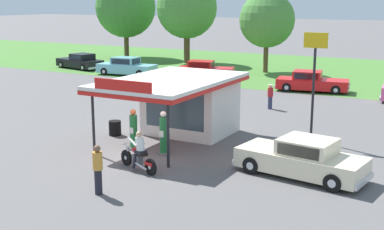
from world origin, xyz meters
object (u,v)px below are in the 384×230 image
(parked_car_second_row_spare, at_px, (80,62))
(bystander_leaning_by_kiosk, at_px, (98,168))
(gas_pump_nearside, at_px, (134,131))
(gas_pump_offside, at_px, (164,135))
(spare_tire_stack, at_px, (115,128))
(roadside_pole_sign, at_px, (314,68))
(motorcycle_with_rider, at_px, (139,154))
(bystander_chatting_near_pumps, at_px, (270,96))
(parked_car_back_row_centre, at_px, (311,82))
(parked_car_back_row_centre_right, at_px, (127,67))
(parked_car_back_row_left, at_px, (204,70))
(featured_classic_sedan, at_px, (302,159))

(parked_car_second_row_spare, xyz_separation_m, bystander_leaning_by_kiosk, (22.22, -25.01, 0.27))
(gas_pump_nearside, xyz_separation_m, gas_pump_offside, (1.56, 0.00, 0.04))
(spare_tire_stack, bearing_deg, roadside_pole_sign, 22.95)
(motorcycle_with_rider, relative_size, bystander_chatting_near_pumps, 1.42)
(gas_pump_offside, relative_size, parked_car_back_row_centre, 0.35)
(gas_pump_offside, bearing_deg, parked_car_back_row_centre_right, 129.47)
(gas_pump_offside, xyz_separation_m, parked_car_back_row_centre_right, (-15.34, 18.63, -0.16))
(parked_car_back_row_centre_right, height_order, roadside_pole_sign, roadside_pole_sign)
(parked_car_back_row_left, height_order, bystander_chatting_near_pumps, bystander_chatting_near_pumps)
(bystander_chatting_near_pumps, height_order, spare_tire_stack, bystander_chatting_near_pumps)
(motorcycle_with_rider, height_order, featured_classic_sedan, motorcycle_with_rider)
(gas_pump_offside, distance_m, spare_tire_stack, 4.16)
(parked_car_back_row_left, bearing_deg, gas_pump_nearside, -71.03)
(featured_classic_sedan, relative_size, bystander_chatting_near_pumps, 3.42)
(parked_car_back_row_left, bearing_deg, parked_car_second_row_spare, -178.19)
(gas_pump_offside, bearing_deg, gas_pump_nearside, -180.00)
(parked_car_second_row_spare, bearing_deg, gas_pump_offside, -42.59)
(parked_car_second_row_spare, bearing_deg, spare_tire_stack, -45.70)
(parked_car_back_row_centre_right, bearing_deg, spare_tire_stack, -55.88)
(spare_tire_stack, bearing_deg, gas_pump_offside, -22.83)
(gas_pump_offside, distance_m, bystander_chatting_near_pumps, 11.17)
(gas_pump_offside, bearing_deg, parked_car_back_row_centre, 86.42)
(parked_car_back_row_left, bearing_deg, bystander_chatting_near_pumps, -44.88)
(bystander_leaning_by_kiosk, bearing_deg, spare_tire_stack, 122.87)
(bystander_chatting_near_pumps, bearing_deg, parked_car_back_row_left, 135.12)
(parked_car_back_row_left, distance_m, bystander_chatting_near_pumps, 13.08)
(gas_pump_offside, height_order, parked_car_second_row_spare, gas_pump_offside)
(parked_car_back_row_centre, relative_size, parked_car_second_row_spare, 1.02)
(parked_car_second_row_spare, relative_size, spare_tire_stack, 7.44)
(motorcycle_with_rider, distance_m, parked_car_back_row_centre, 20.71)
(parked_car_back_row_centre, height_order, bystander_chatting_near_pumps, bystander_chatting_near_pumps)
(parked_car_back_row_centre, bearing_deg, motorcycle_with_rider, -92.47)
(featured_classic_sedan, bearing_deg, spare_tire_stack, 171.48)
(featured_classic_sedan, bearing_deg, parked_car_back_row_centre, 104.99)
(parked_car_second_row_spare, distance_m, bystander_chatting_near_pumps, 24.10)
(parked_car_back_row_centre, relative_size, roadside_pole_sign, 1.07)
(parked_car_back_row_centre_right, bearing_deg, parked_car_back_row_centre, -0.73)
(motorcycle_with_rider, xyz_separation_m, bystander_leaning_by_kiosk, (0.23, -2.77, 0.28))
(parked_car_second_row_spare, height_order, spare_tire_stack, parked_car_second_row_spare)
(featured_classic_sedan, relative_size, parked_car_back_row_left, 1.00)
(parked_car_back_row_centre, bearing_deg, bystander_leaning_by_kiosk, -91.62)
(bystander_leaning_by_kiosk, height_order, spare_tire_stack, bystander_leaning_by_kiosk)
(parked_car_second_row_spare, xyz_separation_m, roadside_pole_sign, (26.65, -14.67, 2.78))
(parked_car_second_row_spare, relative_size, parked_car_back_row_centre_right, 0.97)
(bystander_leaning_by_kiosk, bearing_deg, gas_pump_nearside, 112.16)
(motorcycle_with_rider, xyz_separation_m, parked_car_second_row_spare, (-21.99, 22.24, 0.00))
(spare_tire_stack, bearing_deg, parked_car_back_row_left, 104.24)
(motorcycle_with_rider, distance_m, bystander_chatting_near_pumps, 13.43)
(motorcycle_with_rider, bearing_deg, roadside_pole_sign, 58.34)
(gas_pump_nearside, relative_size, spare_tire_stack, 2.54)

